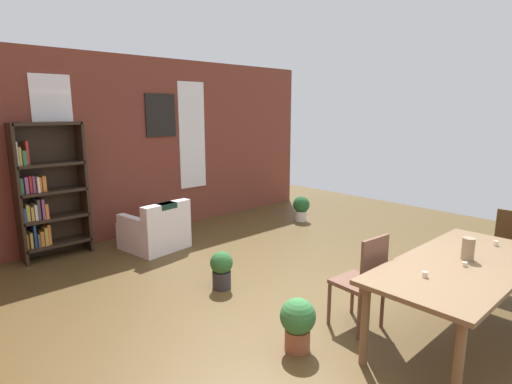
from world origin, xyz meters
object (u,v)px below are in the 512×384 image
Objects in this scene: potted_plant_window at (298,322)px; dining_table at (462,270)px; dining_chair_head_right at (509,250)px; bookshelf_tall at (46,193)px; potted_plant_by_shelf at (222,269)px; vase_on_table at (468,249)px; armchair_white at (156,231)px; potted_plant_corner at (301,207)px; dining_chair_far_left at (363,279)px.

dining_table is at bearing -36.33° from potted_plant_window.
potted_plant_window is at bearing 143.67° from dining_table.
bookshelf_tall reaches higher than dining_chair_head_right.
dining_table is 1.44m from dining_chair_head_right.
vase_on_table is at bearing -66.57° from potted_plant_by_shelf.
dining_chair_head_right is 3.31m from potted_plant_by_shelf.
potted_plant_window is (-0.44, -3.25, -0.01)m from armchair_white.
potted_plant_by_shelf is at bearing 111.21° from dining_table.
dining_chair_head_right reaches higher than dining_table.
vase_on_table is 4.26m from armchair_white.
potted_plant_by_shelf is at bearing 78.52° from potted_plant_window.
dining_chair_head_right is 5.97m from bookshelf_tall.
bookshelf_tall is 1.60m from armchair_white.
armchair_white reaches higher than potted_plant_corner.
dining_chair_far_left is at bearing -14.58° from potted_plant_window.
potted_plant_by_shelf is 3.24m from potted_plant_corner.
bookshelf_tall reaches higher than armchair_white.
potted_plant_by_shelf is at bearing -94.76° from armchair_white.
dining_chair_head_right is (1.32, 0.00, -0.34)m from vase_on_table.
dining_table is at bearing -55.33° from dining_chair_far_left.
potted_plant_corner is (2.81, -0.49, -0.01)m from armchair_white.
dining_table is 1.54m from potted_plant_window.
potted_plant_corner is (1.95, 3.65, -0.58)m from vase_on_table.
potted_plant_by_shelf is 0.95× the size of potted_plant_corner.
armchair_white is at bearing 94.56° from dining_chair_far_left.
dining_chair_far_left is at bearing -85.44° from armchair_white.
potted_plant_window is at bearing -101.48° from potted_plant_by_shelf.
bookshelf_tall is 4.10m from potted_plant_window.
potted_plant_corner is at bearing -9.82° from armchair_white.
dining_chair_far_left reaches higher than dining_table.
vase_on_table is 0.45× the size of potted_plant_by_shelf.
dining_chair_head_right is 3.71m from potted_plant_corner.
potted_plant_window is at bearing 145.94° from vase_on_table.
dining_chair_far_left is at bearing -75.47° from potted_plant_by_shelf.
potted_plant_corner reaches higher than potted_plant_by_shelf.
dining_chair_head_right reaches higher than potted_plant_window.
potted_plant_corner is 1.00× the size of potted_plant_window.
dining_chair_head_right is 2.09× the size of potted_plant_by_shelf.
potted_plant_window is at bearing -78.01° from bookshelf_tall.
armchair_white is (-0.27, 3.44, -0.23)m from dining_chair_far_left.
dining_chair_head_right is 1.98× the size of potted_plant_corner.
potted_plant_by_shelf is (1.13, -2.50, -0.69)m from bookshelf_tall.
armchair_white is 3.28m from potted_plant_window.
dining_chair_head_right is 0.49× the size of bookshelf_tall.
potted_plant_window is (-0.29, -1.45, 0.02)m from potted_plant_by_shelf.
potted_plant_window is (-1.20, 0.88, -0.41)m from dining_table.
dining_table is 10.27× the size of vase_on_table.
vase_on_table is 1.37m from dining_chair_head_right.
vase_on_table is (0.11, 0.00, 0.18)m from dining_table.
potted_plant_by_shelf is (-2.34, 2.33, -0.27)m from dining_chair_head_right.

